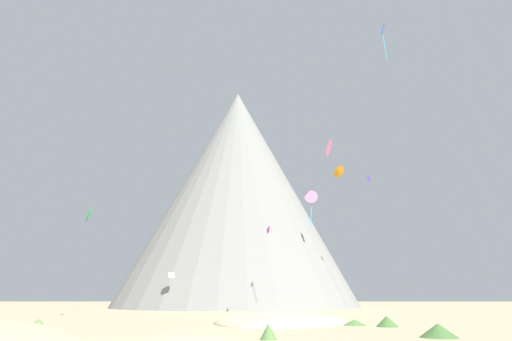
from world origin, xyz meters
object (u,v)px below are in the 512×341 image
Objects in this scene: bush_near_right at (438,331)px; rock_massif at (237,206)px; bush_far_right at (387,321)px; kite_rainbow_mid at (328,147)px; bush_scatter_east at (268,331)px; kite_green_low at (88,214)px; kite_white_low at (171,275)px; bush_ridge_crest at (354,322)px; kite_orange_high at (338,171)px; kite_blue_high at (383,35)px; kite_indigo_mid at (368,179)px; kite_magenta_low at (267,230)px; kite_pink_low at (311,198)px; bush_far_left at (38,325)px.

rock_massif is at bearing 101.67° from bush_near_right.
kite_rainbow_mid reaches higher than bush_far_right.
kite_green_low reaches higher than bush_scatter_east.
kite_green_low is 29.90m from kite_white_low.
bush_ridge_crest is (-2.47, 2.23, -0.21)m from bush_far_right.
bush_ridge_crest is 0.87× the size of kite_orange_high.
kite_blue_high is 5.22× the size of kite_indigo_mid.
kite_blue_high is at bearing 78.55° from bush_near_right.
kite_orange_high reaches higher than kite_magenta_low.
kite_pink_low reaches higher than kite_magenta_low.
bush_far_left is 1.68× the size of kite_indigo_mid.
kite_orange_high is at bearing 57.40° from bush_far_left.
kite_green_low is at bearing -4.81° from kite_pink_low.
bush_far_right is at bearing -44.77° from kite_orange_high.
kite_rainbow_mid is at bearing 122.58° from kite_pink_low.
kite_magenta_low is (6.61, -40.60, -11.31)m from rock_massif.
bush_scatter_east is at bearing 130.48° from kite_indigo_mid.
kite_magenta_low is 23.44m from kite_white_low.
bush_far_left is (-28.82, -5.45, 0.01)m from bush_far_right.
bush_far_left is at bearing -169.29° from bush_far_right.
kite_white_low is at bearing -145.28° from kite_magenta_low.
kite_magenta_low is (0.78, 44.28, 12.30)m from bush_scatter_east.
bush_scatter_east is 45.96m from kite_magenta_low.
kite_blue_high reaches higher than kite_magenta_low.
kite_magenta_low is 0.50× the size of kite_green_low.
bush_far_right reaches higher than bush_near_right.
bush_far_left is at bearing 112.57° from kite_indigo_mid.
kite_indigo_mid is at bearing 80.80° from bush_near_right.
bush_far_right is 11.35m from bush_near_right.
kite_white_low is (-31.62, -0.59, -19.81)m from kite_orange_high.
bush_scatter_east is at bearing -171.43° from bush_near_right.
kite_green_low is 1.06× the size of kite_orange_high.
bush_far_right is 0.78× the size of kite_orange_high.
bush_scatter_east is at bearing 83.96° from kite_pink_low.
kite_orange_high reaches higher than kite_indigo_mid.
kite_orange_high reaches higher than kite_pink_low.
bush_scatter_east is 65.96m from kite_indigo_mid.
bush_ridge_crest is at bearing -1.40° from kite_magenta_low.
rock_massif is 60.64× the size of kite_magenta_low.
bush_far_right is at bearing -158.33° from kite_white_low.
kite_indigo_mid is (13.14, 37.53, 5.37)m from kite_rainbow_mid.
kite_green_low is at bearing -92.04° from kite_orange_high.
bush_near_right is 26.68m from kite_pink_low.
kite_magenta_low is (18.77, 36.68, 12.33)m from bush_far_left.
rock_massif is at bearing 103.06° from bush_far_right.
kite_orange_high is (20.78, -25.78, 2.03)m from rock_massif.
rock_massif is at bearing -151.77° from kite_rainbow_mid.
bush_ridge_crest is 2.11× the size of kite_indigo_mid.
kite_orange_high reaches higher than bush_ridge_crest.
kite_green_low is 2.13× the size of kite_white_low.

